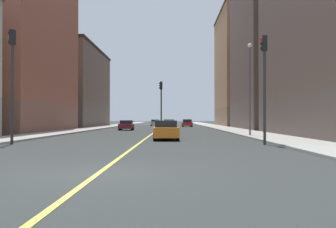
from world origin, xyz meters
name	(u,v)px	position (x,y,z in m)	size (l,w,h in m)	color
ground_plane	(98,174)	(0.00, 0.00, 0.00)	(400.00, 400.00, 0.00)	#2E3230
sidewalk_left	(221,128)	(9.64, 49.00, 0.07)	(3.62, 168.00, 0.15)	#9E9B93
sidewalk_right	(100,127)	(-9.64, 49.00, 0.07)	(3.62, 168.00, 0.15)	#9E9B93
lane_center_stripe	(160,128)	(0.00, 49.00, 0.01)	(0.16, 154.00, 0.01)	#E5D14C
building_left_mid	(272,45)	(15.94, 42.07, 11.91)	(9.29, 18.28, 23.79)	brown
building_left_far	(242,69)	(15.94, 64.14, 11.37)	(9.29, 19.89, 22.72)	#8F6B4F
building_right_midblock	(18,34)	(-15.94, 32.50, 11.35)	(9.29, 20.33, 22.67)	brown
building_right_distant	(74,88)	(-15.94, 57.27, 7.12)	(9.29, 24.11, 14.23)	brown
traffic_light_left_near	(264,75)	(7.41, 11.53, 4.10)	(0.40, 0.32, 6.37)	#2D2D2D
traffic_light_right_near	(12,71)	(-7.44, 11.53, 4.33)	(0.40, 0.32, 6.77)	#2D2D2D
traffic_light_median_far	(161,99)	(0.70, 32.65, 3.76)	(0.40, 0.32, 5.79)	#2D2D2D
street_lamp_left_near	(250,80)	(8.43, 20.51, 4.72)	(0.36, 0.36, 7.60)	#4C4C51
car_blue	(169,124)	(1.40, 47.48, 0.65)	(1.95, 4.00, 1.36)	#23389E
car_red	(187,123)	(4.63, 57.55, 0.66)	(1.89, 4.39, 1.36)	red
car_silver	(155,123)	(-1.55, 65.62, 0.64)	(2.00, 4.42, 1.29)	silver
car_orange	(166,130)	(1.55, 16.42, 0.67)	(1.92, 4.27, 1.38)	orange
car_maroon	(126,125)	(-4.00, 38.13, 0.63)	(1.90, 4.07, 1.28)	maroon
car_yellow	(168,128)	(1.57, 25.13, 0.65)	(1.98, 4.01, 1.34)	gold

